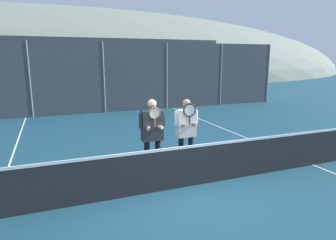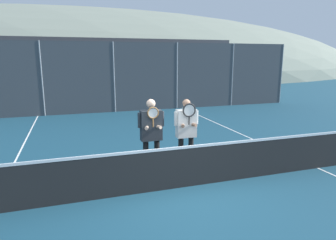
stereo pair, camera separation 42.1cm
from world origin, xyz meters
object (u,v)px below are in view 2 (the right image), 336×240
at_px(player_center_left, 186,129).
at_px(car_center, 177,88).
at_px(car_left_of_center, 90,92).
at_px(player_leftmost, 151,131).

relative_size(player_center_left, car_center, 0.43).
bearing_deg(car_left_of_center, player_leftmost, -86.35).
bearing_deg(car_left_of_center, car_center, 2.66).
distance_m(player_center_left, car_center, 11.41).
distance_m(player_leftmost, car_left_of_center, 10.69).
bearing_deg(player_center_left, car_left_of_center, 98.55).
xyz_separation_m(player_center_left, car_left_of_center, (-1.59, 10.57, -0.21)).
height_order(player_leftmost, car_center, player_leftmost).
bearing_deg(player_leftmost, car_center, 67.33).
height_order(player_center_left, car_left_of_center, player_center_left).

